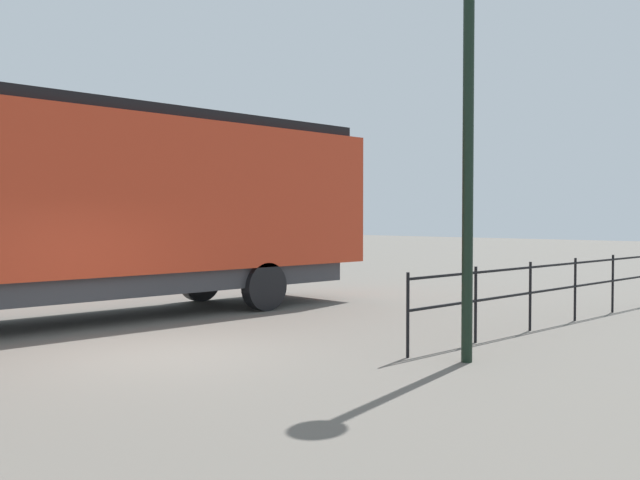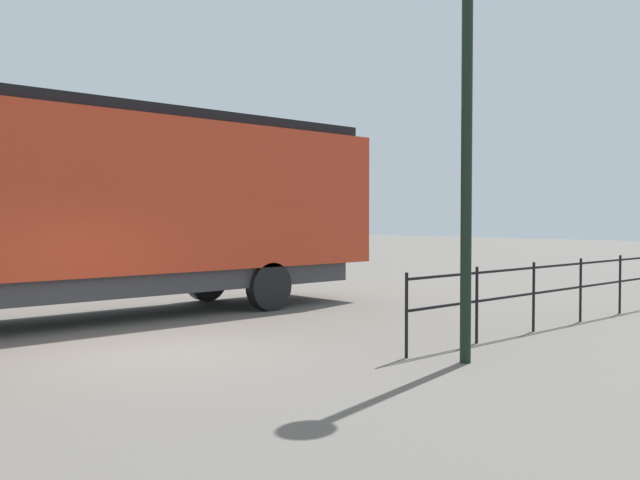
% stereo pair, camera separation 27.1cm
% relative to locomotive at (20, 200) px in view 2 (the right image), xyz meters
% --- Properties ---
extents(ground_plane, '(120.00, 120.00, 0.00)m').
position_rel_locomotive_xyz_m(ground_plane, '(4.10, 0.63, -2.45)').
color(ground_plane, '#666059').
extents(locomotive, '(2.87, 17.58, 4.40)m').
position_rel_locomotive_xyz_m(locomotive, '(0.00, 0.00, 0.00)').
color(locomotive, red).
rests_on(locomotive, ground_plane).
extents(lamp_post, '(0.58, 0.58, 5.95)m').
position_rel_locomotive_xyz_m(lamp_post, '(7.72, 3.57, 1.98)').
color(lamp_post, black).
rests_on(lamp_post, ground_plane).
extents(platform_fence, '(0.05, 9.12, 1.29)m').
position_rel_locomotive_xyz_m(platform_fence, '(6.93, 7.73, -1.63)').
color(platform_fence, black).
rests_on(platform_fence, ground_plane).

